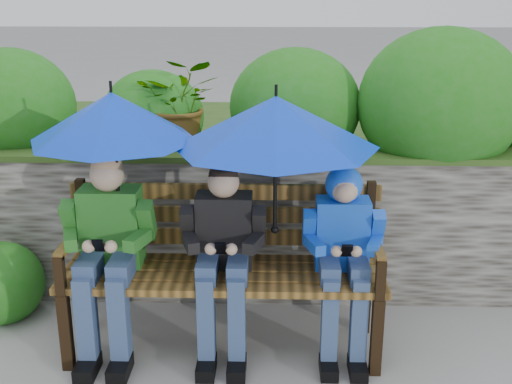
{
  "coord_description": "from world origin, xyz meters",
  "views": [
    {
      "loc": [
        0.1,
        -3.37,
        2.08
      ],
      "look_at": [
        0.0,
        0.1,
        0.95
      ],
      "focal_mm": 45.0,
      "sensor_mm": 36.0,
      "label": 1
    }
  ],
  "objects_px": {
    "umbrella_right": "(276,122)",
    "umbrella_left": "(113,117)",
    "boy_middle": "(223,249)",
    "park_bench": "(224,257)",
    "boy_left": "(108,245)",
    "boy_right": "(343,245)"
  },
  "relations": [
    {
      "from": "umbrella_right",
      "to": "umbrella_left",
      "type": "bearing_deg",
      "value": 176.62
    },
    {
      "from": "umbrella_left",
      "to": "boy_middle",
      "type": "bearing_deg",
      "value": -5.67
    },
    {
      "from": "park_bench",
      "to": "boy_middle",
      "type": "xyz_separation_m",
      "value": [
        0.01,
        -0.09,
        0.09
      ]
    },
    {
      "from": "boy_left",
      "to": "boy_right",
      "type": "height_order",
      "value": "boy_left"
    },
    {
      "from": "boy_right",
      "to": "park_bench",
      "type": "bearing_deg",
      "value": 174.09
    },
    {
      "from": "umbrella_right",
      "to": "boy_middle",
      "type": "bearing_deg",
      "value": -178.65
    },
    {
      "from": "boy_left",
      "to": "umbrella_left",
      "type": "distance_m",
      "value": 0.73
    },
    {
      "from": "boy_left",
      "to": "boy_middle",
      "type": "bearing_deg",
      "value": 0.41
    },
    {
      "from": "park_bench",
      "to": "boy_left",
      "type": "xyz_separation_m",
      "value": [
        -0.65,
        -0.09,
        0.11
      ]
    },
    {
      "from": "boy_middle",
      "to": "umbrella_left",
      "type": "relative_size",
      "value": 1.22
    },
    {
      "from": "park_bench",
      "to": "umbrella_right",
      "type": "relative_size",
      "value": 1.64
    },
    {
      "from": "park_bench",
      "to": "umbrella_left",
      "type": "distance_m",
      "value": 1.02
    },
    {
      "from": "park_bench",
      "to": "umbrella_left",
      "type": "xyz_separation_m",
      "value": [
        -0.59,
        -0.03,
        0.84
      ]
    },
    {
      "from": "umbrella_left",
      "to": "umbrella_right",
      "type": "height_order",
      "value": "umbrella_left"
    },
    {
      "from": "boy_middle",
      "to": "park_bench",
      "type": "bearing_deg",
      "value": 93.93
    },
    {
      "from": "park_bench",
      "to": "boy_middle",
      "type": "relative_size",
      "value": 1.63
    },
    {
      "from": "boy_right",
      "to": "umbrella_left",
      "type": "bearing_deg",
      "value": 178.02
    },
    {
      "from": "boy_right",
      "to": "umbrella_left",
      "type": "xyz_separation_m",
      "value": [
        -1.27,
        0.04,
        0.72
      ]
    },
    {
      "from": "park_bench",
      "to": "boy_right",
      "type": "xyz_separation_m",
      "value": [
        0.69,
        -0.07,
        0.12
      ]
    },
    {
      "from": "park_bench",
      "to": "umbrella_right",
      "type": "xyz_separation_m",
      "value": [
        0.3,
        -0.08,
        0.82
      ]
    },
    {
      "from": "boy_right",
      "to": "umbrella_left",
      "type": "distance_m",
      "value": 1.46
    },
    {
      "from": "park_bench",
      "to": "umbrella_right",
      "type": "height_order",
      "value": "umbrella_right"
    }
  ]
}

